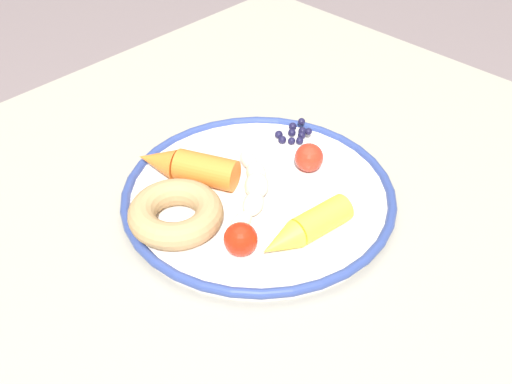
# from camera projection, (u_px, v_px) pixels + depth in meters

# --- Properties ---
(dining_table) EXTENTS (1.12, 0.89, 0.74)m
(dining_table) POSITION_uv_depth(u_px,v_px,m) (226.00, 273.00, 0.83)
(dining_table) COLOR #A09A8A
(dining_table) RESTS_ON ground_plane
(plate) EXTENTS (0.34, 0.34, 0.02)m
(plate) POSITION_uv_depth(u_px,v_px,m) (256.00, 194.00, 0.80)
(plate) COLOR white
(plate) RESTS_ON dining_table
(banana) EXTENTS (0.12, 0.11, 0.03)m
(banana) POSITION_uv_depth(u_px,v_px,m) (253.00, 188.00, 0.79)
(banana) COLOR beige
(banana) RESTS_ON plate
(carrot_orange) EXTENTS (0.09, 0.14, 0.04)m
(carrot_orange) POSITION_uv_depth(u_px,v_px,m) (187.00, 166.00, 0.81)
(carrot_orange) COLOR orange
(carrot_orange) RESTS_ON plate
(carrot_yellow) EXTENTS (0.12, 0.05, 0.03)m
(carrot_yellow) POSITION_uv_depth(u_px,v_px,m) (306.00, 228.00, 0.72)
(carrot_yellow) COLOR yellow
(carrot_yellow) RESTS_ON plate
(donut) EXTENTS (0.13, 0.13, 0.03)m
(donut) POSITION_uv_depth(u_px,v_px,m) (176.00, 213.00, 0.74)
(donut) COLOR tan
(donut) RESTS_ON plate
(blueberry_pile) EXTENTS (0.05, 0.04, 0.02)m
(blueberry_pile) POSITION_uv_depth(u_px,v_px,m) (294.00, 133.00, 0.89)
(blueberry_pile) COLOR #191638
(blueberry_pile) RESTS_ON plate
(tomato_near) EXTENTS (0.04, 0.04, 0.04)m
(tomato_near) POSITION_uv_depth(u_px,v_px,m) (241.00, 239.00, 0.71)
(tomato_near) COLOR red
(tomato_near) RESTS_ON plate
(tomato_mid) EXTENTS (0.04, 0.04, 0.04)m
(tomato_mid) POSITION_uv_depth(u_px,v_px,m) (309.00, 158.00, 0.82)
(tomato_mid) COLOR red
(tomato_mid) RESTS_ON plate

